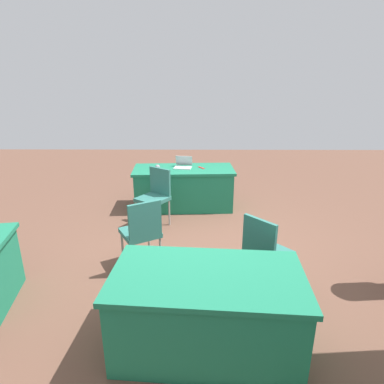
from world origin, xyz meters
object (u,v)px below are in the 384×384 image
at_px(table_mid_right, 207,311).
at_px(yarn_ball, 158,167).
at_px(table_foreground, 184,188).
at_px(laptop_silver, 183,166).
at_px(chair_by_pillar, 155,194).
at_px(chair_tucked_right, 142,230).
at_px(scissors_red, 201,168).
at_px(chair_aisle, 265,249).

height_order(table_mid_right, yarn_ball, yarn_ball).
height_order(table_foreground, laptop_silver, laptop_silver).
bearing_deg(chair_by_pillar, yarn_ball, -51.90).
relative_size(chair_tucked_right, laptop_silver, 2.67).
relative_size(table_foreground, scissors_red, 10.50).
distance_m(chair_by_pillar, scissors_red, 1.17).
height_order(chair_tucked_right, scissors_red, chair_tucked_right).
bearing_deg(table_foreground, chair_by_pillar, 61.80).
height_order(chair_tucked_right, chair_by_pillar, chair_by_pillar).
bearing_deg(chair_by_pillar, chair_aisle, 163.84).
xyz_separation_m(table_mid_right, laptop_silver, (0.33, -3.52, 0.42)).
bearing_deg(scissors_red, chair_by_pillar, -76.73).
distance_m(laptop_silver, scissors_red, 0.34).
bearing_deg(scissors_red, chair_aisle, -20.65).
bearing_deg(chair_tucked_right, chair_aisle, -48.22).
bearing_deg(chair_tucked_right, table_mid_right, -89.60).
xyz_separation_m(table_foreground, chair_aisle, (-0.99, 2.62, 0.15)).
distance_m(chair_tucked_right, scissors_red, 2.33).
bearing_deg(chair_aisle, chair_tucked_right, -150.39).
distance_m(chair_aisle, yarn_ball, 2.95).
height_order(chair_by_pillar, yarn_ball, chair_by_pillar).
xyz_separation_m(table_foreground, laptop_silver, (0.01, -0.06, 0.42)).
xyz_separation_m(table_mid_right, scissors_red, (-0.02, -3.50, 0.38)).
distance_m(chair_aisle, scissors_red, 2.75).
bearing_deg(yarn_ball, table_foreground, -169.98).
bearing_deg(laptop_silver, yarn_ball, 25.51).
bearing_deg(yarn_ball, scissors_red, -171.66).
xyz_separation_m(laptop_silver, scissors_red, (-0.34, 0.03, -0.04)).
bearing_deg(laptop_silver, table_mid_right, 103.51).
height_order(table_foreground, chair_by_pillar, chair_by_pillar).
distance_m(table_foreground, chair_by_pillar, 0.94).
distance_m(chair_tucked_right, laptop_silver, 2.27).
height_order(table_mid_right, scissors_red, scissors_red).
bearing_deg(chair_by_pillar, laptop_silver, -80.64).
bearing_deg(laptop_silver, chair_by_pillar, 72.20).
xyz_separation_m(chair_aisle, laptop_silver, (1.00, -2.68, 0.27)).
bearing_deg(table_foreground, chair_tucked_right, 77.98).
relative_size(table_mid_right, chair_aisle, 1.84).
xyz_separation_m(table_foreground, chair_tucked_right, (0.46, 2.15, 0.16)).
height_order(table_foreground, yarn_ball, yarn_ball).
bearing_deg(chair_by_pillar, table_mid_right, 141.34).
xyz_separation_m(chair_aisle, chair_by_pillar, (1.43, -1.80, 0.02)).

